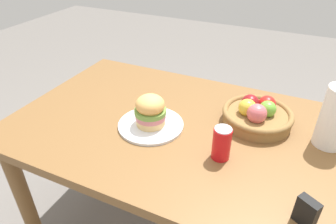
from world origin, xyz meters
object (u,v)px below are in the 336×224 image
object	(u,v)px
plate	(151,125)
soda_can	(222,143)
sandwich	(150,111)
napkin_holder	(306,212)
fruit_basket	(257,114)
paper_towel_roll	(336,118)

from	to	relation	value
plate	soda_can	size ratio (longest dim) A/B	2.15
plate	sandwich	world-z (taller)	sandwich
sandwich	napkin_holder	distance (m)	0.65
plate	fruit_basket	distance (m)	0.44
plate	paper_towel_roll	distance (m)	0.70
napkin_holder	soda_can	bearing A→B (deg)	-179.55
sandwich	paper_towel_roll	world-z (taller)	paper_towel_roll
sandwich	fruit_basket	bearing A→B (deg)	27.79
plate	paper_towel_roll	size ratio (longest dim) A/B	1.13
sandwich	soda_can	distance (m)	0.32
soda_can	fruit_basket	bearing A→B (deg)	74.75
plate	napkin_holder	bearing A→B (deg)	-21.23
sandwich	soda_can	world-z (taller)	sandwich
fruit_basket	napkin_holder	bearing A→B (deg)	-63.68
plate	soda_can	xyz separation A→B (m)	(0.32, -0.07, 0.06)
soda_can	fruit_basket	world-z (taller)	soda_can
plate	soda_can	bearing A→B (deg)	-11.64
fruit_basket	sandwich	bearing A→B (deg)	-152.21
sandwich	soda_can	size ratio (longest dim) A/B	1.05
fruit_basket	napkin_holder	distance (m)	0.49
soda_can	paper_towel_roll	bearing A→B (deg)	35.26
soda_can	paper_towel_roll	distance (m)	0.43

